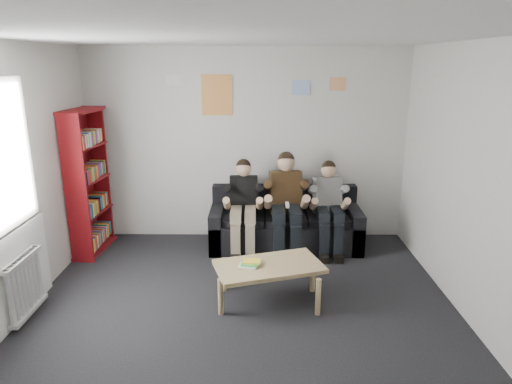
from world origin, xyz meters
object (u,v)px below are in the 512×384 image
person_middle (286,205)px  sofa (285,226)px  person_left (243,207)px  person_right (329,208)px  bookshelf (88,182)px  coffee_table (269,269)px

person_middle → sofa: bearing=84.2°
person_middle → person_left: bearing=173.6°
person_right → bookshelf: bearing=170.6°
sofa → person_middle: (0.00, -0.20, 0.37)m
sofa → person_right: size_ratio=1.68×
sofa → person_left: person_left is taller
bookshelf → person_left: 2.08m
person_left → person_right: 1.14m
person_left → person_right: person_left is taller
coffee_table → person_left: 1.46m
bookshelf → person_left: size_ratio=1.55×
person_middle → person_right: bearing=-5.1°
person_middle → coffee_table: bearing=-106.3°
sofa → coffee_table: bearing=-99.2°
coffee_table → person_left: bearing=102.6°
bookshelf → person_middle: (2.62, -0.01, -0.30)m
coffee_table → person_right: (0.83, 1.41, 0.22)m
bookshelf → person_left: bearing=5.7°
bookshelf → person_left: (2.05, -0.01, -0.34)m
sofa → coffee_table: (-0.26, -1.60, 0.10)m
sofa → bookshelf: bookshelf is taller
person_left → sofa: bearing=17.1°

